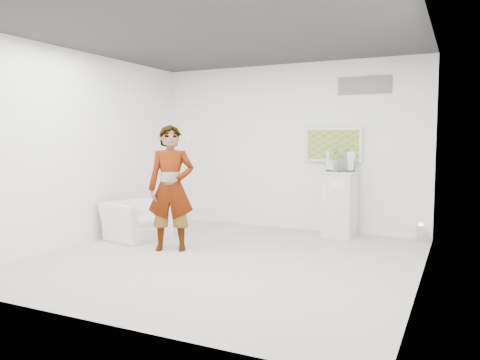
{
  "coord_description": "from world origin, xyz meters",
  "views": [
    {
      "loc": [
        2.9,
        -5.62,
        1.64
      ],
      "look_at": [
        -0.07,
        0.6,
        1.04
      ],
      "focal_mm": 35.0,
      "sensor_mm": 36.0,
      "label": 1
    }
  ],
  "objects_px": {
    "pedestal": "(340,204)",
    "floor_uplight": "(421,233)",
    "armchair": "(136,220)",
    "tv": "(333,145)",
    "person": "(171,188)"
  },
  "relations": [
    {
      "from": "pedestal",
      "to": "floor_uplight",
      "type": "distance_m",
      "value": 1.35
    },
    {
      "from": "tv",
      "to": "floor_uplight",
      "type": "xyz_separation_m",
      "value": [
        1.48,
        -0.12,
        -1.41
      ]
    },
    {
      "from": "person",
      "to": "armchair",
      "type": "distance_m",
      "value": 1.21
    },
    {
      "from": "tv",
      "to": "armchair",
      "type": "height_order",
      "value": "tv"
    },
    {
      "from": "pedestal",
      "to": "floor_uplight",
      "type": "bearing_deg",
      "value": 7.44
    },
    {
      "from": "tv",
      "to": "pedestal",
      "type": "height_order",
      "value": "tv"
    },
    {
      "from": "tv",
      "to": "floor_uplight",
      "type": "distance_m",
      "value": 2.04
    },
    {
      "from": "armchair",
      "to": "floor_uplight",
      "type": "height_order",
      "value": "armchair"
    },
    {
      "from": "person",
      "to": "pedestal",
      "type": "distance_m",
      "value": 2.9
    },
    {
      "from": "tv",
      "to": "pedestal",
      "type": "xyz_separation_m",
      "value": [
        0.2,
        -0.29,
        -1.0
      ]
    },
    {
      "from": "armchair",
      "to": "pedestal",
      "type": "xyz_separation_m",
      "value": [
        2.98,
        1.64,
        0.24
      ]
    },
    {
      "from": "tv",
      "to": "person",
      "type": "distance_m",
      "value": 3.02
    },
    {
      "from": "person",
      "to": "pedestal",
      "type": "relative_size",
      "value": 1.68
    },
    {
      "from": "armchair",
      "to": "pedestal",
      "type": "height_order",
      "value": "pedestal"
    },
    {
      "from": "armchair",
      "to": "floor_uplight",
      "type": "xyz_separation_m",
      "value": [
        4.26,
        1.8,
        -0.17
      ]
    }
  ]
}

